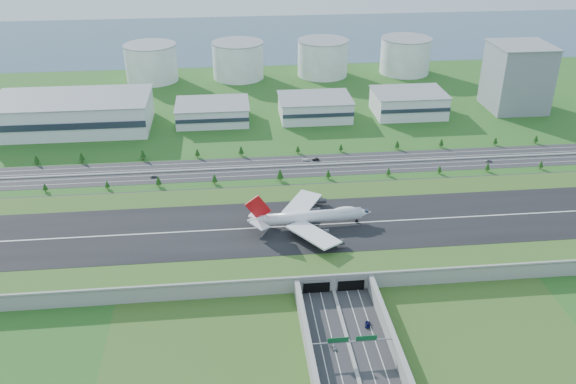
{
  "coord_description": "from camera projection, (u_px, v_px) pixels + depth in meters",
  "views": [
    {
      "loc": [
        -47.07,
        -288.46,
        180.6
      ],
      "look_at": [
        -13.59,
        35.0,
        11.3
      ],
      "focal_mm": 38.0,
      "sensor_mm": 36.0,
      "label": 1
    }
  ],
  "objects": [
    {
      "name": "hangar_mid_b",
      "position": [
        315.0,
        108.0,
        508.19
      ],
      "size": [
        58.0,
        42.0,
        17.0
      ],
      "primitive_type": "cube",
      "color": "silver",
      "rests_on": "ground"
    },
    {
      "name": "bay_water",
      "position": [
        262.0,
        37.0,
        765.68
      ],
      "size": [
        1200.0,
        260.0,
        0.06
      ],
      "primitive_type": "cube",
      "color": "#344F63",
      "rests_on": "ground"
    },
    {
      "name": "north_expressway",
      "position": [
        298.0,
        166.0,
        425.99
      ],
      "size": [
        560.0,
        36.0,
        0.12
      ],
      "primitive_type": "cube",
      "color": "#28282B",
      "rests_on": "ground"
    },
    {
      "name": "car_5",
      "position": [
        316.0,
        159.0,
        433.85
      ],
      "size": [
        4.98,
        1.77,
        1.63
      ],
      "primitive_type": "imported",
      "rotation": [
        0.0,
        0.0,
        -1.56
      ],
      "color": "black",
      "rests_on": "ground"
    },
    {
      "name": "fuel_tank_b",
      "position": [
        238.0,
        60.0,
        604.43
      ],
      "size": [
        50.0,
        50.0,
        35.0
      ],
      "primitive_type": "cylinder",
      "color": "silver",
      "rests_on": "ground"
    },
    {
      "name": "hangar_west",
      "position": [
        73.0,
        113.0,
        484.12
      ],
      "size": [
        120.0,
        60.0,
        25.0
      ],
      "primitive_type": "cube",
      "color": "silver",
      "rests_on": "ground"
    },
    {
      "name": "hangar_mid_a",
      "position": [
        213.0,
        112.0,
        500.89
      ],
      "size": [
        58.0,
        42.0,
        15.0
      ],
      "primitive_type": "cube",
      "color": "silver",
      "rests_on": "ground"
    },
    {
      "name": "fuel_tank_c",
      "position": [
        323.0,
        58.0,
        612.19
      ],
      "size": [
        50.0,
        50.0,
        35.0
      ],
      "primitive_type": "cylinder",
      "color": "silver",
      "rests_on": "ground"
    },
    {
      "name": "airfield_deck",
      "position": [
        319.0,
        231.0,
        340.22
      ],
      "size": [
        520.0,
        100.0,
        9.2
      ],
      "color": "gray",
      "rests_on": "ground"
    },
    {
      "name": "fuel_tank_d",
      "position": [
        405.0,
        56.0,
        619.95
      ],
      "size": [
        50.0,
        50.0,
        35.0
      ],
      "primitive_type": "cylinder",
      "color": "silver",
      "rests_on": "ground"
    },
    {
      "name": "fuel_tank_a",
      "position": [
        151.0,
        63.0,
        596.66
      ],
      "size": [
        50.0,
        50.0,
        35.0
      ],
      "primitive_type": "cylinder",
      "color": "silver",
      "rests_on": "ground"
    },
    {
      "name": "tree_row",
      "position": [
        310.0,
        159.0,
        425.31
      ],
      "size": [
        506.89,
        48.49,
        8.28
      ],
      "color": "#3D2819",
      "rests_on": "ground"
    },
    {
      "name": "car_4",
      "position": [
        154.0,
        176.0,
        409.32
      ],
      "size": [
        4.7,
        3.13,
        1.49
      ],
      "primitive_type": "imported",
      "rotation": [
        0.0,
        0.0,
        1.92
      ],
      "color": "#525256",
      "rests_on": "ground"
    },
    {
      "name": "office_tower",
      "position": [
        517.0,
        77.0,
        519.81
      ],
      "size": [
        46.0,
        46.0,
        55.0
      ],
      "primitive_type": "cube",
      "color": "gray",
      "rests_on": "ground"
    },
    {
      "name": "car_0",
      "position": [
        333.0,
        347.0,
        261.42
      ],
      "size": [
        2.58,
        4.31,
        1.37
      ],
      "primitive_type": "imported",
      "rotation": [
        0.0,
        0.0,
        0.25
      ],
      "color": "#A2A3A7",
      "rests_on": "ground"
    },
    {
      "name": "car_2",
      "position": [
        368.0,
        324.0,
        274.67
      ],
      "size": [
        3.23,
        5.3,
        1.37
      ],
      "primitive_type": "imported",
      "rotation": [
        0.0,
        0.0,
        2.94
      ],
      "color": "#0C0E3F",
      "rests_on": "ground"
    },
    {
      "name": "boeing_747",
      "position": [
        310.0,
        216.0,
        334.52
      ],
      "size": [
        70.55,
        66.57,
        21.8
      ],
      "rotation": [
        0.0,
        0.0,
        0.05
      ],
      "color": "silver",
      "rests_on": "airfield_deck"
    },
    {
      "name": "ground",
      "position": [
        318.0,
        237.0,
        342.2
      ],
      "size": [
        1200.0,
        1200.0,
        0.0
      ],
      "primitive_type": "plane",
      "color": "#265B1C",
      "rests_on": "ground"
    },
    {
      "name": "underpass_road",
      "position": [
        354.0,
        356.0,
        252.9
      ],
      "size": [
        38.8,
        120.4,
        8.0
      ],
      "color": "#28282B",
      "rests_on": "ground"
    },
    {
      "name": "hangar_mid_c",
      "position": [
        408.0,
        103.0,
        515.03
      ],
      "size": [
        58.0,
        42.0,
        19.0
      ],
      "primitive_type": "cube",
      "color": "silver",
      "rests_on": "ground"
    },
    {
      "name": "car_7",
      "position": [
        305.0,
        160.0,
        433.53
      ],
      "size": [
        4.95,
        3.0,
        1.34
      ],
      "primitive_type": "imported",
      "rotation": [
        0.0,
        0.0,
        -1.83
      ],
      "color": "white",
      "rests_on": "ground"
    },
    {
      "name": "car_6",
      "position": [
        489.0,
        161.0,
        432.17
      ],
      "size": [
        5.02,
        2.34,
        1.39
      ],
      "primitive_type": "imported",
      "rotation": [
        0.0,
        0.0,
        1.56
      ],
      "color": "#ACABB0",
      "rests_on": "ground"
    },
    {
      "name": "sign_gantry_near",
      "position": [
        352.0,
        342.0,
        255.13
      ],
      "size": [
        38.7,
        0.7,
        9.8
      ],
      "color": "gray",
      "rests_on": "ground"
    }
  ]
}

